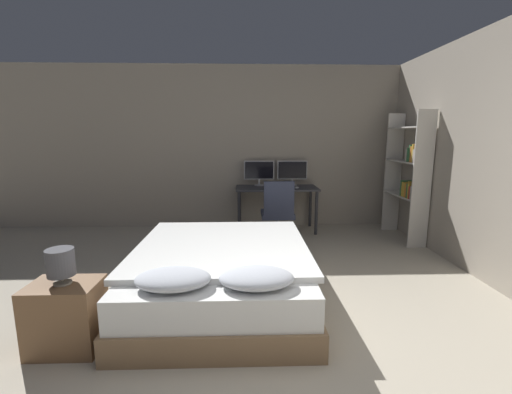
{
  "coord_description": "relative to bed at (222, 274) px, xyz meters",
  "views": [
    {
      "loc": [
        -0.37,
        -1.75,
        1.57
      ],
      "look_at": [
        -0.22,
        2.74,
        0.75
      ],
      "focal_mm": 24.0,
      "sensor_mm": 36.0,
      "label": 1
    }
  ],
  "objects": [
    {
      "name": "nightstand",
      "position": [
        -1.1,
        -0.71,
        -0.01
      ],
      "size": [
        0.49,
        0.36,
        0.51
      ],
      "color": "brown",
      "rests_on": "ground_plane"
    },
    {
      "name": "bed",
      "position": [
        0.0,
        0.0,
        0.0
      ],
      "size": [
        1.62,
        1.98,
        0.61
      ],
      "color": "#846647",
      "rests_on": "ground_plane"
    },
    {
      "name": "wall_back",
      "position": [
        0.59,
        2.79,
        1.08
      ],
      "size": [
        12.0,
        0.06,
        2.7
      ],
      "color": "#9E9384",
      "rests_on": "ground_plane"
    },
    {
      "name": "bedside_lamp",
      "position": [
        -1.1,
        -0.71,
        0.4
      ],
      "size": [
        0.19,
        0.19,
        0.26
      ],
      "color": "gray",
      "rests_on": "nightstand"
    },
    {
      "name": "bookshelf",
      "position": [
        2.64,
        1.83,
        0.76
      ],
      "size": [
        0.27,
        0.94,
        1.9
      ],
      "color": "beige",
      "rests_on": "ground_plane"
    },
    {
      "name": "office_chair",
      "position": [
        0.69,
        1.68,
        0.11
      ],
      "size": [
        0.52,
        0.52,
        0.94
      ],
      "color": "black",
      "rests_on": "ground_plane"
    },
    {
      "name": "desk",
      "position": [
        0.74,
        2.42,
        0.37
      ],
      "size": [
        1.32,
        0.6,
        0.73
      ],
      "color": "#38383D",
      "rests_on": "ground_plane"
    },
    {
      "name": "monitor_left",
      "position": [
        0.46,
        2.62,
        0.7
      ],
      "size": [
        0.5,
        0.16,
        0.41
      ],
      "color": "#B7B7BC",
      "rests_on": "desk"
    },
    {
      "name": "monitor_right",
      "position": [
        1.02,
        2.62,
        0.7
      ],
      "size": [
        0.5,
        0.16,
        0.41
      ],
      "color": "#B7B7BC",
      "rests_on": "desk"
    },
    {
      "name": "keyboard",
      "position": [
        0.74,
        2.22,
        0.47
      ],
      "size": [
        0.42,
        0.13,
        0.02
      ],
      "color": "#B7B7BC",
      "rests_on": "desk"
    },
    {
      "name": "wall_side_right",
      "position": [
        2.82,
        0.18,
        1.08
      ],
      "size": [
        0.06,
        12.0,
        2.7
      ],
      "color": "#9E9384",
      "rests_on": "ground_plane"
    },
    {
      "name": "computer_mouse",
      "position": [
        1.04,
        2.22,
        0.48
      ],
      "size": [
        0.07,
        0.05,
        0.04
      ],
      "color": "#B7B7BC",
      "rests_on": "desk"
    }
  ]
}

